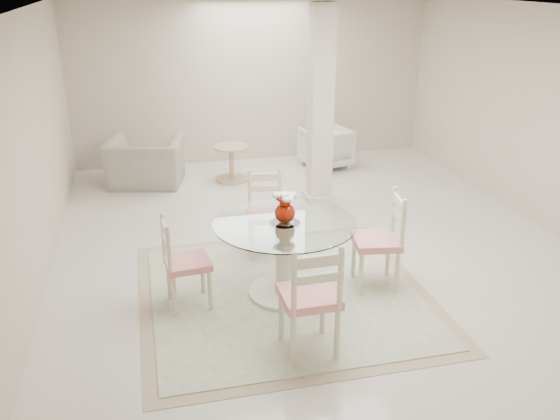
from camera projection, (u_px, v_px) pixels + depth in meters
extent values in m
plane|color=silver|center=(310.00, 239.00, 7.25)|extent=(7.00, 7.00, 0.00)
cube|color=beige|center=(253.00, 81.00, 9.90)|extent=(6.00, 0.02, 2.70)
cube|color=beige|center=(475.00, 272.00, 3.59)|extent=(6.00, 0.02, 2.70)
cube|color=beige|center=(33.00, 149.00, 6.10)|extent=(0.02, 7.00, 2.70)
cube|color=beige|center=(542.00, 118.00, 7.40)|extent=(0.02, 7.00, 2.70)
cube|color=white|center=(315.00, 7.00, 6.24)|extent=(6.00, 7.00, 0.02)
cube|color=beige|center=(320.00, 106.00, 8.03)|extent=(0.30, 0.30, 2.70)
cube|color=tan|center=(285.00, 295.00, 6.00)|extent=(2.88, 2.88, 0.01)
cube|color=beige|center=(285.00, 294.00, 6.00)|extent=(2.63, 2.63, 0.01)
cylinder|color=beige|center=(285.00, 293.00, 5.99)|extent=(0.73, 0.73, 0.05)
cylinder|color=beige|center=(285.00, 258.00, 5.85)|extent=(0.18, 0.18, 0.75)
cylinder|color=beige|center=(285.00, 225.00, 5.71)|extent=(0.30, 0.30, 0.03)
cylinder|color=white|center=(285.00, 223.00, 5.71)|extent=(1.39, 1.39, 0.01)
ellipsoid|color=#9D1A04|center=(285.00, 213.00, 5.67)|extent=(0.20, 0.20, 0.19)
cylinder|color=#9D1A04|center=(285.00, 202.00, 5.62)|extent=(0.11, 0.11, 0.06)
cylinder|color=#9D1A04|center=(285.00, 198.00, 5.61)|extent=(0.17, 0.17, 0.02)
ellipsoid|color=white|center=(285.00, 195.00, 5.60)|extent=(0.12, 0.12, 0.05)
ellipsoid|color=white|center=(291.00, 195.00, 5.64)|extent=(0.12, 0.12, 0.05)
ellipsoid|color=white|center=(278.00, 195.00, 5.62)|extent=(0.12, 0.12, 0.05)
ellipsoid|color=white|center=(288.00, 199.00, 5.55)|extent=(0.12, 0.12, 0.05)
cylinder|color=#EDE7C3|center=(354.00, 258.00, 6.25)|extent=(0.05, 0.05, 0.47)
cylinder|color=#EDE7C3|center=(361.00, 274.00, 5.91)|extent=(0.05, 0.05, 0.47)
cylinder|color=#EDE7C3|center=(388.00, 257.00, 6.28)|extent=(0.05, 0.05, 0.47)
cylinder|color=#EDE7C3|center=(397.00, 273.00, 5.94)|extent=(0.05, 0.05, 0.47)
cube|color=red|center=(376.00, 241.00, 6.00)|extent=(0.51, 0.51, 0.07)
cube|color=#EDE7C3|center=(399.00, 209.00, 5.88)|extent=(0.11, 0.41, 0.55)
cylinder|color=beige|center=(253.00, 244.00, 6.60)|extent=(0.04, 0.04, 0.45)
cylinder|color=beige|center=(284.00, 242.00, 6.64)|extent=(0.04, 0.04, 0.45)
cylinder|color=beige|center=(251.00, 231.00, 6.93)|extent=(0.04, 0.04, 0.45)
cylinder|color=beige|center=(280.00, 230.00, 6.96)|extent=(0.04, 0.04, 0.45)
cube|color=red|center=(267.00, 216.00, 6.68)|extent=(0.48, 0.48, 0.07)
cube|color=beige|center=(265.00, 183.00, 6.74)|extent=(0.39, 0.09, 0.53)
cylinder|color=beige|center=(210.00, 291.00, 5.64)|extent=(0.04, 0.04, 0.43)
cylinder|color=beige|center=(203.00, 275.00, 5.94)|extent=(0.04, 0.04, 0.43)
cylinder|color=beige|center=(175.00, 297.00, 5.54)|extent=(0.04, 0.04, 0.43)
cylinder|color=beige|center=(169.00, 280.00, 5.84)|extent=(0.04, 0.04, 0.43)
cube|color=red|center=(188.00, 263.00, 5.65)|extent=(0.45, 0.45, 0.07)
cube|color=beige|center=(166.00, 235.00, 5.47)|extent=(0.08, 0.38, 0.51)
cylinder|color=beige|center=(323.00, 310.00, 5.26)|extent=(0.05, 0.05, 0.49)
cylinder|color=beige|center=(281.00, 316.00, 5.18)|extent=(0.05, 0.05, 0.49)
cylinder|color=beige|center=(337.00, 334.00, 4.92)|extent=(0.05, 0.05, 0.49)
cylinder|color=beige|center=(293.00, 341.00, 4.83)|extent=(0.05, 0.05, 0.49)
cube|color=red|center=(309.00, 296.00, 4.94)|extent=(0.47, 0.47, 0.07)
cube|color=beige|center=(318.00, 270.00, 4.62)|extent=(0.42, 0.05, 0.57)
imported|color=gray|center=(145.00, 162.00, 9.00)|extent=(1.30, 1.19, 0.72)
imported|color=white|center=(326.00, 148.00, 9.85)|extent=(0.85, 0.86, 0.66)
cylinder|color=tan|center=(232.00, 179.00, 9.32)|extent=(0.51, 0.51, 0.04)
cylinder|color=tan|center=(232.00, 163.00, 9.22)|extent=(0.07, 0.07, 0.49)
cylinder|color=tan|center=(231.00, 147.00, 9.12)|extent=(0.53, 0.53, 0.03)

